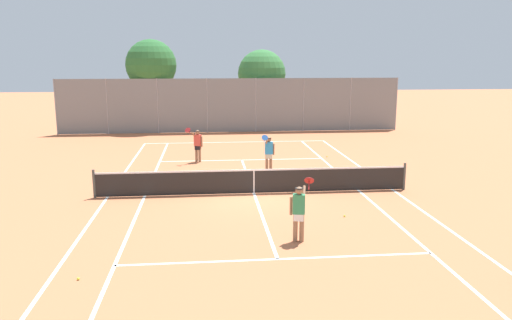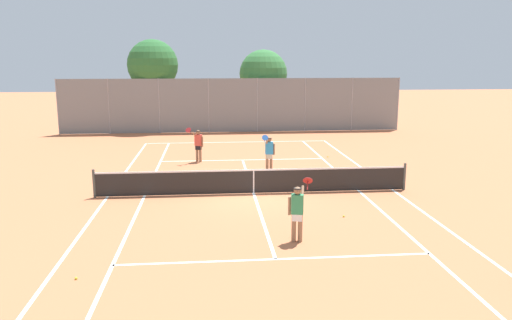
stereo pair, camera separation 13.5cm
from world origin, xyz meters
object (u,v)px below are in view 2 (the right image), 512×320
at_px(player_far_left, 198,144).
at_px(loose_tennis_ball_3, 76,278).
at_px(loose_tennis_ball_4, 328,157).
at_px(loose_tennis_ball_0, 300,192).
at_px(loose_tennis_ball_2, 344,216).
at_px(tennis_net, 254,181).
at_px(player_near_side, 297,210).
at_px(loose_tennis_ball_1, 296,170).
at_px(player_far_right, 269,152).
at_px(tree_behind_left, 153,66).
at_px(tree_behind_right, 265,75).

bearing_deg(player_far_left, loose_tennis_ball_3, -101.09).
distance_m(player_far_left, loose_tennis_ball_4, 6.79).
bearing_deg(loose_tennis_ball_0, loose_tennis_ball_3, -133.15).
height_order(loose_tennis_ball_2, loose_tennis_ball_4, same).
height_order(loose_tennis_ball_3, loose_tennis_ball_4, same).
height_order(tennis_net, loose_tennis_ball_4, tennis_net).
distance_m(player_near_side, player_far_left, 11.72).
distance_m(tennis_net, loose_tennis_ball_1, 4.42).
bearing_deg(loose_tennis_ball_4, tennis_net, -123.88).
distance_m(player_near_side, player_far_right, 8.81).
height_order(player_far_right, loose_tennis_ball_0, player_far_right).
relative_size(loose_tennis_ball_0, tree_behind_left, 0.01).
bearing_deg(player_far_left, loose_tennis_ball_2, -62.28).
relative_size(player_near_side, player_far_right, 1.00).
xyz_separation_m(player_far_right, loose_tennis_ball_1, (1.29, 0.10, -0.89)).
bearing_deg(player_far_right, tree_behind_right, 84.51).
distance_m(loose_tennis_ball_2, loose_tennis_ball_3, 8.50).
bearing_deg(loose_tennis_ball_2, tennis_net, 130.28).
height_order(tennis_net, loose_tennis_ball_0, tennis_net).
bearing_deg(loose_tennis_ball_3, player_far_left, 78.91).
relative_size(player_far_left, loose_tennis_ball_1, 26.88).
bearing_deg(player_far_right, loose_tennis_ball_0, -78.27).
distance_m(loose_tennis_ball_3, tree_behind_right, 26.80).
height_order(tree_behind_left, tree_behind_right, tree_behind_left).
xyz_separation_m(tennis_net, loose_tennis_ball_2, (2.68, -3.16, -0.48)).
height_order(player_far_right, tree_behind_right, tree_behind_right).
distance_m(loose_tennis_ball_1, tree_behind_right, 15.12).
height_order(loose_tennis_ball_1, tree_behind_left, tree_behind_left).
relative_size(player_near_side, loose_tennis_ball_4, 26.88).
xyz_separation_m(tennis_net, player_far_left, (-2.22, 6.16, 0.42)).
distance_m(loose_tennis_ball_3, loose_tennis_ball_4, 16.68).
xyz_separation_m(tennis_net, player_near_side, (0.77, -5.17, 0.42)).
height_order(loose_tennis_ball_0, tree_behind_left, tree_behind_left).
bearing_deg(loose_tennis_ball_3, tree_behind_left, 91.69).
relative_size(player_far_right, tree_behind_left, 0.28).
distance_m(player_far_right, tree_behind_left, 15.99).
bearing_deg(loose_tennis_ball_1, player_near_side, -99.83).
bearing_deg(tennis_net, loose_tennis_ball_3, -124.01).
xyz_separation_m(player_far_left, loose_tennis_ball_1, (4.53, -2.43, -0.89)).
bearing_deg(tree_behind_right, player_far_left, -110.91).
relative_size(tennis_net, tree_behind_right, 2.11).
xyz_separation_m(loose_tennis_ball_3, tree_behind_right, (7.27, 25.51, 3.82)).
xyz_separation_m(loose_tennis_ball_1, loose_tennis_ball_3, (-7.14, -10.88, 0.00)).
bearing_deg(player_far_right, loose_tennis_ball_2, -76.35).
height_order(player_far_right, loose_tennis_ball_2, player_far_right).
distance_m(tennis_net, player_far_left, 6.56).
bearing_deg(loose_tennis_ball_1, loose_tennis_ball_0, -97.69).
relative_size(loose_tennis_ball_0, loose_tennis_ball_4, 1.00).
bearing_deg(loose_tennis_ball_4, loose_tennis_ball_3, -123.95).
xyz_separation_m(player_far_left, tree_behind_left, (-3.35, 11.60, 3.59)).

